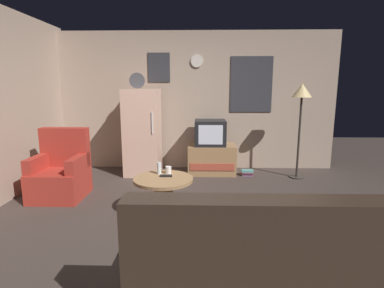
{
  "coord_description": "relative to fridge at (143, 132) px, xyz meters",
  "views": [
    {
      "loc": [
        0.11,
        -3.27,
        1.55
      ],
      "look_at": [
        -0.0,
        0.9,
        0.75
      ],
      "focal_mm": 28.33,
      "sensor_mm": 36.0,
      "label": 1
    }
  ],
  "objects": [
    {
      "name": "fridge",
      "position": [
        0.0,
        0.0,
        0.0
      ],
      "size": [
        0.6,
        0.62,
        1.77
      ],
      "color": "beige",
      "rests_on": "ground_plane"
    },
    {
      "name": "standing_lamp",
      "position": [
        2.68,
        -0.18,
        0.6
      ],
      "size": [
        0.32,
        0.32,
        1.59
      ],
      "color": "#332D28",
      "rests_on": "ground_plane"
    },
    {
      "name": "armchair",
      "position": [
        -0.95,
        -1.18,
        -0.42
      ],
      "size": [
        0.68,
        0.68,
        0.96
      ],
      "color": "#A52D23",
      "rests_on": "ground_plane"
    },
    {
      "name": "wine_glass",
      "position": [
        0.5,
        -1.58,
        -0.22
      ],
      "size": [
        0.05,
        0.05,
        0.15
      ],
      "primitive_type": "cylinder",
      "color": "silver",
      "rests_on": "coffee_table"
    },
    {
      "name": "mug_ceramic_white",
      "position": [
        0.62,
        -1.56,
        -0.25
      ],
      "size": [
        0.08,
        0.08,
        0.09
      ],
      "primitive_type": "cylinder",
      "color": "silver",
      "rests_on": "coffee_table"
    },
    {
      "name": "coffee_table",
      "position": [
        0.57,
        -1.75,
        -0.52
      ],
      "size": [
        0.72,
        0.72,
        0.46
      ],
      "color": "#9E754C",
      "rests_on": "ground_plane"
    },
    {
      "name": "ground_plane",
      "position": [
        0.91,
        -1.98,
        -0.75
      ],
      "size": [
        12.0,
        12.0,
        0.0
      ],
      "primitive_type": "plane",
      "color": "#3D332D"
    },
    {
      "name": "crt_tv",
      "position": [
        1.19,
        0.05,
        -0.01
      ],
      "size": [
        0.54,
        0.51,
        0.44
      ],
      "color": "black",
      "rests_on": "tv_stand"
    },
    {
      "name": "tv_stand",
      "position": [
        1.22,
        0.05,
        -0.49
      ],
      "size": [
        0.84,
        0.53,
        0.52
      ],
      "color": "#9E754C",
      "rests_on": "ground_plane"
    },
    {
      "name": "wall_with_art",
      "position": [
        0.91,
        0.47,
        0.52
      ],
      "size": [
        5.2,
        0.12,
        2.53
      ],
      "color": "tan",
      "rests_on": "ground_plane"
    },
    {
      "name": "couch",
      "position": [
        1.42,
        -3.38,
        -0.44
      ],
      "size": [
        1.7,
        0.8,
        0.92
      ],
      "color": "#38281E",
      "rests_on": "ground_plane"
    },
    {
      "name": "book_stack",
      "position": [
        1.85,
        -0.08,
        -0.71
      ],
      "size": [
        0.21,
        0.18,
        0.1
      ],
      "color": "#8E5A96",
      "rests_on": "ground_plane"
    },
    {
      "name": "remote_control",
      "position": [
        0.6,
        -1.7,
        -0.28
      ],
      "size": [
        0.15,
        0.05,
        0.02
      ],
      "primitive_type": "cube",
      "rotation": [
        0.0,
        0.0,
        0.02
      ],
      "color": "black",
      "rests_on": "coffee_table"
    }
  ]
}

